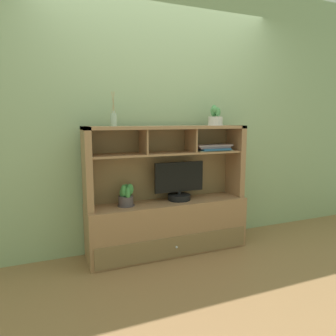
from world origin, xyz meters
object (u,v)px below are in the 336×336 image
object	(u,v)px
tv_monitor	(179,184)
potted_succulent	(215,117)
magazine_stack_left	(213,148)
potted_orchid	(126,196)
media_console	(168,214)
diffuser_bottle	(114,119)

from	to	relation	value
tv_monitor	potted_succulent	bearing A→B (deg)	0.16
magazine_stack_left	potted_succulent	world-z (taller)	potted_succulent
potted_orchid	potted_succulent	bearing A→B (deg)	0.83
media_console	potted_orchid	distance (m)	0.50
tv_monitor	potted_succulent	distance (m)	0.79
media_console	magazine_stack_left	distance (m)	0.83
media_console	potted_succulent	size ratio (longest dim) A/B	7.69
media_console	potted_succulent	bearing A→B (deg)	-0.18
magazine_stack_left	potted_succulent	bearing A→B (deg)	39.15
media_console	potted_succulent	xyz separation A→B (m)	(0.53, -0.00, 0.98)
tv_monitor	magazine_stack_left	bearing A→B (deg)	-5.53
tv_monitor	diffuser_bottle	world-z (taller)	diffuser_bottle
magazine_stack_left	diffuser_bottle	xyz separation A→B (m)	(-1.02, 0.04, 0.29)
magazine_stack_left	diffuser_bottle	size ratio (longest dim) A/B	1.34
media_console	diffuser_bottle	bearing A→B (deg)	179.75
potted_orchid	tv_monitor	bearing A→B (deg)	1.32
media_console	tv_monitor	size ratio (longest dim) A/B	3.12
magazine_stack_left	potted_orchid	bearing A→B (deg)	178.61
potted_orchid	diffuser_bottle	xyz separation A→B (m)	(-0.09, 0.02, 0.73)
tv_monitor	potted_succulent	world-z (taller)	potted_succulent
potted_succulent	magazine_stack_left	bearing A→B (deg)	-140.85
potted_orchid	potted_succulent	size ratio (longest dim) A/B	0.99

